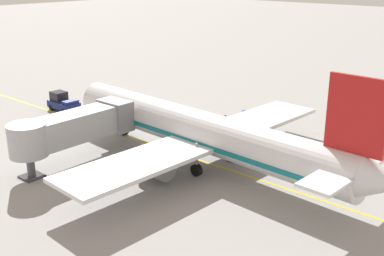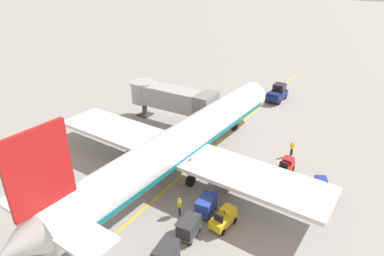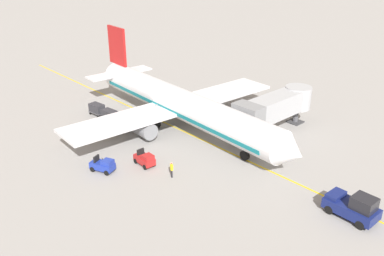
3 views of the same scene
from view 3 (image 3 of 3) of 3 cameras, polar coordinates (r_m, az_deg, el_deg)
The scene contains 13 objects.
ground_plane at distance 53.29m, azimuth -2.80°, elevation 0.29°, with size 400.00×400.00×0.00m, color gray.
gate_lead_in_line at distance 53.29m, azimuth -2.80°, elevation 0.29°, with size 0.24×80.00×0.01m, color gold.
parked_airliner at distance 51.77m, azimuth -1.75°, elevation 3.39°, with size 30.24×37.33×10.63m.
jet_bridge at distance 51.10m, azimuth 11.46°, elevation 2.94°, with size 12.47×3.50×4.98m.
pushback_tractor at distance 38.14m, azimuth 21.37°, elevation -10.08°, with size 2.30×4.45×2.40m.
baggage_tug_lead at distance 43.46m, azimuth -12.17°, elevation -5.04°, with size 2.08×2.77×1.62m.
baggage_tug_trailing at distance 43.90m, azimuth -6.52°, elevation -4.30°, with size 1.37×2.55×1.62m.
baggage_tug_spare at distance 52.61m, azimuth -11.54°, elevation 0.33°, with size 1.57×2.63×1.62m.
baggage_cart_front at distance 53.01m, azimuth -9.47°, elevation 0.96°, with size 1.54×2.96×1.58m.
baggage_cart_second_in_train at distance 55.33m, azimuth -11.35°, elevation 1.82°, with size 1.54×2.96×1.58m.
baggage_cart_third_in_train at distance 57.84m, azimuth -13.01°, elevation 2.65°, with size 1.54×2.96×1.58m.
ground_crew_wing_walker at distance 41.42m, azimuth -2.83°, elevation -5.63°, with size 0.42×0.68×1.69m.
ground_crew_loader at distance 54.94m, azimuth -8.61°, elevation 1.87°, with size 0.63×0.51×1.69m.
Camera 3 is at (31.07, 37.61, 21.44)m, focal length 38.63 mm.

